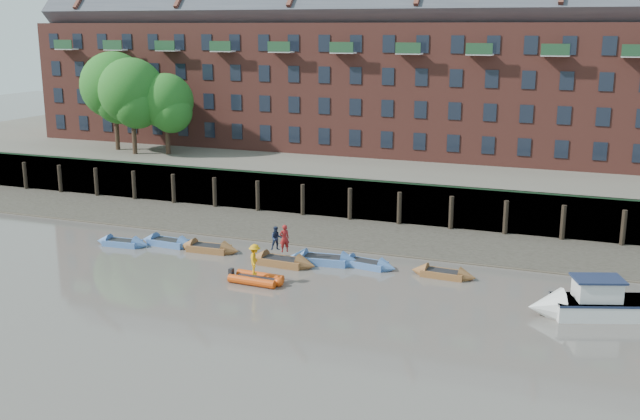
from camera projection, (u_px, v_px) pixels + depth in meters
The scene contains 19 objects.
ground at pixel (251, 323), 38.58m from camera, with size 220.00×220.00×0.00m, color #5F5851.
foreshore at pixel (359, 235), 54.90m from camera, with size 110.00×8.00×0.50m, color #3D382F.
mud_band at pixel (344, 247), 51.82m from camera, with size 110.00×1.60×0.10m, color #4C4336.
river_wall at pixel (377, 201), 58.49m from camera, with size 110.00×1.23×3.30m.
bank_terrace at pixel (418, 170), 70.84m from camera, with size 110.00×28.00×3.20m, color #5E594D.
apartment_terrace at pixel (424, 49), 69.06m from camera, with size 80.60×15.56×20.98m.
tree_cluster at pixel (131, 91), 70.10m from camera, with size 11.76×7.74×9.40m.
rowboat_0 at pixel (122, 243), 52.18m from camera, with size 4.08×1.44×1.16m.
rowboat_1 at pixel (168, 242), 52.22m from camera, with size 4.39×1.51×1.25m.
rowboat_2 at pixel (209, 248), 50.81m from camera, with size 4.48×1.44×1.29m.
rowboat_3 at pixel (282, 262), 47.90m from camera, with size 4.76×1.61×1.36m.
rowboat_4 at pixel (324, 260), 48.23m from camera, with size 4.98×1.88×1.41m.
rowboat_5 at pixel (366, 264), 47.54m from camera, with size 4.21×1.80×1.18m.
rowboat_6 at pixel (443, 274), 45.65m from camera, with size 4.10×1.41×1.17m.
rib_tender at pixel (258, 279), 44.58m from camera, with size 3.38×1.73×0.58m.
motor_launch at pixel (583, 304), 39.40m from camera, with size 6.94×4.21×2.72m.
person_rower_a at pixel (284, 238), 47.47m from camera, with size 0.65×0.43×1.79m, color maroon.
person_rower_b at pixel (276, 238), 47.88m from camera, with size 0.76×0.59×1.57m, color #19233F.
person_rib_crew at pixel (255, 260), 44.28m from camera, with size 1.20×0.69×1.86m, color orange.
Camera 1 is at (16.18, -32.41, 14.93)m, focal length 42.00 mm.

